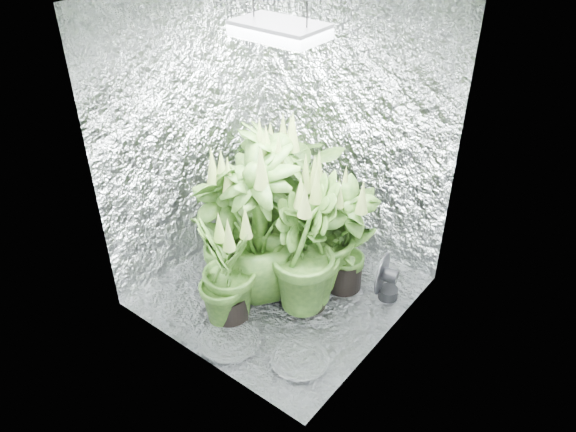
{
  "coord_description": "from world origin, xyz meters",
  "views": [
    {
      "loc": [
        1.91,
        -2.38,
        2.65
      ],
      "look_at": [
        0.06,
        0.0,
        0.66
      ],
      "focal_mm": 35.0,
      "sensor_mm": 36.0,
      "label": 1
    }
  ],
  "objects_px": {
    "circulation_fan": "(386,280)",
    "plant_a": "(284,178)",
    "plant_e": "(312,227)",
    "plant_f": "(224,224)",
    "plant_b": "(346,239)",
    "plant_g": "(226,273)",
    "grow_lamp": "(280,30)",
    "plant_c": "(307,248)",
    "plant_d": "(278,204)",
    "plant_h": "(257,225)"
  },
  "relations": [
    {
      "from": "plant_g",
      "to": "circulation_fan",
      "type": "relative_size",
      "value": 2.54
    },
    {
      "from": "plant_c",
      "to": "plant_d",
      "type": "relative_size",
      "value": 0.86
    },
    {
      "from": "plant_c",
      "to": "plant_e",
      "type": "bearing_deg",
      "value": 118.86
    },
    {
      "from": "plant_a",
      "to": "plant_c",
      "type": "distance_m",
      "value": 0.93
    },
    {
      "from": "grow_lamp",
      "to": "plant_d",
      "type": "relative_size",
      "value": 0.41
    },
    {
      "from": "grow_lamp",
      "to": "plant_a",
      "type": "relative_size",
      "value": 0.47
    },
    {
      "from": "plant_d",
      "to": "plant_f",
      "type": "height_order",
      "value": "plant_d"
    },
    {
      "from": "plant_g",
      "to": "grow_lamp",
      "type": "bearing_deg",
      "value": 78.82
    },
    {
      "from": "grow_lamp",
      "to": "plant_c",
      "type": "xyz_separation_m",
      "value": [
        0.22,
        -0.0,
        -1.35
      ]
    },
    {
      "from": "plant_e",
      "to": "grow_lamp",
      "type": "bearing_deg",
      "value": -114.0
    },
    {
      "from": "plant_a",
      "to": "plant_h",
      "type": "height_order",
      "value": "plant_h"
    },
    {
      "from": "plant_b",
      "to": "plant_g",
      "type": "height_order",
      "value": "plant_b"
    },
    {
      "from": "plant_b",
      "to": "plant_c",
      "type": "height_order",
      "value": "plant_c"
    },
    {
      "from": "grow_lamp",
      "to": "plant_h",
      "type": "bearing_deg",
      "value": -147.27
    },
    {
      "from": "circulation_fan",
      "to": "plant_a",
      "type": "bearing_deg",
      "value": 156.45
    },
    {
      "from": "plant_a",
      "to": "plant_d",
      "type": "xyz_separation_m",
      "value": [
        0.3,
        -0.44,
        0.09
      ]
    },
    {
      "from": "plant_c",
      "to": "plant_d",
      "type": "bearing_deg",
      "value": 154.74
    },
    {
      "from": "plant_a",
      "to": "grow_lamp",
      "type": "bearing_deg",
      "value": -52.75
    },
    {
      "from": "plant_f",
      "to": "circulation_fan",
      "type": "height_order",
      "value": "plant_f"
    },
    {
      "from": "grow_lamp",
      "to": "plant_e",
      "type": "height_order",
      "value": "grow_lamp"
    },
    {
      "from": "plant_b",
      "to": "plant_f",
      "type": "xyz_separation_m",
      "value": [
        -0.7,
        -0.46,
        0.08
      ]
    },
    {
      "from": "plant_a",
      "to": "plant_b",
      "type": "xyz_separation_m",
      "value": [
        0.79,
        -0.31,
        -0.07
      ]
    },
    {
      "from": "plant_c",
      "to": "plant_f",
      "type": "height_order",
      "value": "plant_f"
    },
    {
      "from": "plant_d",
      "to": "plant_f",
      "type": "xyz_separation_m",
      "value": [
        -0.21,
        -0.32,
        -0.09
      ]
    },
    {
      "from": "plant_a",
      "to": "circulation_fan",
      "type": "height_order",
      "value": "plant_a"
    },
    {
      "from": "plant_e",
      "to": "plant_g",
      "type": "relative_size",
      "value": 1.14
    },
    {
      "from": "plant_a",
      "to": "plant_f",
      "type": "height_order",
      "value": "plant_f"
    },
    {
      "from": "plant_f",
      "to": "circulation_fan",
      "type": "bearing_deg",
      "value": 28.34
    },
    {
      "from": "plant_b",
      "to": "plant_c",
      "type": "xyz_separation_m",
      "value": [
        -0.1,
        -0.32,
        0.07
      ]
    },
    {
      "from": "plant_e",
      "to": "plant_g",
      "type": "xyz_separation_m",
      "value": [
        -0.18,
        -0.66,
        -0.07
      ]
    },
    {
      "from": "plant_a",
      "to": "plant_e",
      "type": "distance_m",
      "value": 0.7
    },
    {
      "from": "plant_a",
      "to": "plant_h",
      "type": "relative_size",
      "value": 0.89
    },
    {
      "from": "plant_d",
      "to": "plant_g",
      "type": "height_order",
      "value": "plant_d"
    },
    {
      "from": "plant_e",
      "to": "plant_b",
      "type": "bearing_deg",
      "value": 24.22
    },
    {
      "from": "plant_b",
      "to": "plant_g",
      "type": "xyz_separation_m",
      "value": [
        -0.4,
        -0.76,
        -0.01
      ]
    },
    {
      "from": "plant_h",
      "to": "circulation_fan",
      "type": "bearing_deg",
      "value": 32.94
    },
    {
      "from": "plant_g",
      "to": "circulation_fan",
      "type": "xyz_separation_m",
      "value": [
        0.69,
        0.84,
        -0.25
      ]
    },
    {
      "from": "plant_b",
      "to": "plant_d",
      "type": "xyz_separation_m",
      "value": [
        -0.49,
        -0.13,
        0.16
      ]
    },
    {
      "from": "grow_lamp",
      "to": "plant_h",
      "type": "xyz_separation_m",
      "value": [
        -0.13,
        -0.09,
        -1.27
      ]
    },
    {
      "from": "grow_lamp",
      "to": "plant_a",
      "type": "xyz_separation_m",
      "value": [
        -0.47,
        0.62,
        -1.35
      ]
    },
    {
      "from": "grow_lamp",
      "to": "plant_c",
      "type": "height_order",
      "value": "grow_lamp"
    },
    {
      "from": "plant_e",
      "to": "circulation_fan",
      "type": "height_order",
      "value": "plant_e"
    },
    {
      "from": "grow_lamp",
      "to": "plant_e",
      "type": "distance_m",
      "value": 1.37
    },
    {
      "from": "grow_lamp",
      "to": "plant_d",
      "type": "height_order",
      "value": "grow_lamp"
    },
    {
      "from": "plant_a",
      "to": "plant_e",
      "type": "xyz_separation_m",
      "value": [
        0.57,
        -0.41,
        -0.0
      ]
    },
    {
      "from": "grow_lamp",
      "to": "plant_a",
      "type": "height_order",
      "value": "grow_lamp"
    },
    {
      "from": "grow_lamp",
      "to": "plant_f",
      "type": "height_order",
      "value": "grow_lamp"
    },
    {
      "from": "plant_a",
      "to": "plant_g",
      "type": "height_order",
      "value": "plant_a"
    },
    {
      "from": "plant_d",
      "to": "plant_a",
      "type": "bearing_deg",
      "value": 124.07
    },
    {
      "from": "plant_f",
      "to": "plant_b",
      "type": "bearing_deg",
      "value": 33.01
    }
  ]
}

